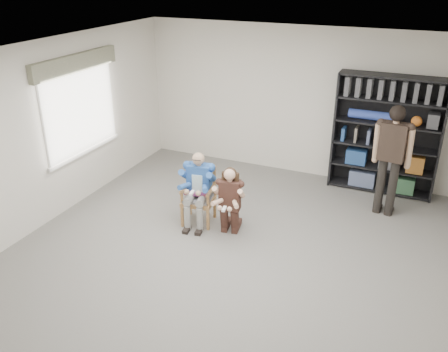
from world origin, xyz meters
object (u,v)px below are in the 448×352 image
at_px(seated_man, 198,189).
at_px(standing_man, 390,162).
at_px(bookshelf, 386,136).
at_px(armchair, 198,196).
at_px(kneeling_woman, 229,202).

distance_m(seated_man, standing_man, 3.06).
bearing_deg(standing_man, seated_man, -143.23).
bearing_deg(bookshelf, standing_man, -78.56).
xyz_separation_m(seated_man, standing_man, (2.66, 1.48, 0.33)).
relative_size(armchair, kneeling_woman, 0.84).
relative_size(armchair, seated_man, 0.77).
height_order(kneeling_woman, standing_man, standing_man).
bearing_deg(armchair, seated_man, 0.00).
height_order(seated_man, standing_man, standing_man).
xyz_separation_m(kneeling_woman, bookshelf, (1.90, 2.47, 0.51)).
height_order(seated_man, bookshelf, bookshelf).
xyz_separation_m(armchair, standing_man, (2.66, 1.48, 0.46)).
bearing_deg(seated_man, bookshelf, 33.87).
bearing_deg(seated_man, kneeling_woman, -21.31).
bearing_deg(seated_man, armchair, 0.00).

